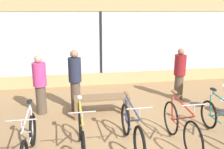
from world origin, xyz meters
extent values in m
plane|color=#99754C|center=(0.00, 0.00, 0.00)|extent=(24.00, 24.00, 0.00)
cube|color=tan|center=(0.00, 4.06, 0.23)|extent=(12.00, 0.08, 0.45)
cube|color=silver|center=(0.00, 4.06, 1.52)|extent=(12.00, 0.04, 2.15)
cube|color=tan|center=(0.00, 4.06, 2.90)|extent=(12.00, 0.08, 0.60)
cube|color=black|center=(0.00, 4.03, 1.52)|extent=(0.08, 0.02, 2.15)
torus|color=black|center=(-1.91, 0.15, 0.33)|extent=(0.06, 0.66, 0.66)
cylinder|color=#BCBCC1|center=(-1.91, -0.43, 0.57)|extent=(0.03, 1.01, 0.51)
cylinder|color=#BCBCC1|center=(-1.91, 0.11, 0.57)|extent=(0.03, 0.11, 0.49)
cylinder|color=#BCBCC1|center=(-1.91, -0.40, 0.84)|extent=(0.03, 0.94, 0.10)
cylinder|color=#BCBCC1|center=(-1.91, -0.09, 0.33)|extent=(0.03, 0.49, 0.03)
cylinder|color=#B2B2B7|center=(-1.91, 0.07, 0.88)|extent=(0.02, 0.02, 0.14)
ellipsoid|color=black|center=(-1.91, 0.07, 0.96)|extent=(0.11, 0.22, 0.06)
cylinder|color=#B2B2B7|center=(-1.91, -0.87, 0.94)|extent=(0.02, 0.02, 0.12)
cylinder|color=#ADADB2|center=(-1.91, -0.87, 1.00)|extent=(0.46, 0.02, 0.02)
torus|color=black|center=(-0.97, 0.21, 0.33)|extent=(0.05, 0.66, 0.66)
cylinder|color=gold|center=(-0.97, -0.33, 0.57)|extent=(0.03, 0.93, 0.51)
cylinder|color=gold|center=(-0.97, 0.17, 0.57)|extent=(0.03, 0.11, 0.49)
cylinder|color=gold|center=(-0.97, -0.30, 0.85)|extent=(0.03, 0.86, 0.10)
cylinder|color=gold|center=(-0.97, -0.01, 0.33)|extent=(0.03, 0.45, 0.03)
cylinder|color=#B2B2B7|center=(-0.97, 0.13, 0.88)|extent=(0.02, 0.02, 0.14)
ellipsoid|color=#B2A893|center=(-0.97, 0.13, 0.96)|extent=(0.11, 0.22, 0.06)
cylinder|color=#B2B2B7|center=(-0.97, -0.73, 0.94)|extent=(0.02, 0.02, 0.12)
cylinder|color=#ADADB2|center=(-0.97, -0.73, 1.00)|extent=(0.46, 0.02, 0.02)
torus|color=black|center=(0.01, 0.24, 0.35)|extent=(0.05, 0.70, 0.70)
torus|color=black|center=(0.01, -0.83, 0.35)|extent=(0.05, 0.70, 0.70)
cylinder|color=navy|center=(0.01, -0.33, 0.59)|extent=(0.03, 1.01, 0.51)
cylinder|color=navy|center=(0.01, 0.20, 0.59)|extent=(0.03, 0.11, 0.49)
cylinder|color=navy|center=(0.01, -0.30, 0.86)|extent=(0.03, 0.94, 0.10)
cylinder|color=navy|center=(0.01, 0.00, 0.35)|extent=(0.03, 0.49, 0.03)
cylinder|color=#B2B2B7|center=(0.01, 0.16, 0.90)|extent=(0.02, 0.02, 0.14)
ellipsoid|color=brown|center=(0.01, 0.16, 0.98)|extent=(0.11, 0.22, 0.06)
cylinder|color=#B2B2B7|center=(0.01, -0.77, 0.96)|extent=(0.02, 0.02, 0.12)
cylinder|color=#ADADB2|center=(0.01, -0.77, 1.02)|extent=(0.46, 0.02, 0.02)
torus|color=black|center=(0.99, 0.10, 0.37)|extent=(0.04, 0.74, 0.74)
torus|color=black|center=(0.99, -0.89, 0.37)|extent=(0.04, 0.74, 0.74)
cylinder|color=red|center=(0.99, -0.44, 0.61)|extent=(0.03, 0.93, 0.51)
cylinder|color=red|center=(0.99, 0.06, 0.61)|extent=(0.03, 0.11, 0.49)
cylinder|color=red|center=(0.99, -0.41, 0.88)|extent=(0.03, 0.86, 0.10)
cylinder|color=red|center=(0.99, -0.12, 0.37)|extent=(0.03, 0.45, 0.03)
cylinder|color=#B2B2B7|center=(0.99, 0.02, 0.92)|extent=(0.02, 0.02, 0.14)
ellipsoid|color=brown|center=(0.99, 0.02, 1.00)|extent=(0.11, 0.22, 0.06)
cylinder|color=#B2B2B7|center=(0.99, -0.83, 0.98)|extent=(0.02, 0.02, 0.12)
cylinder|color=#ADADB2|center=(0.99, -0.83, 1.04)|extent=(0.46, 0.02, 0.02)
torus|color=black|center=(1.96, 0.22, 0.33)|extent=(0.05, 0.65, 0.65)
cylinder|color=#1E7A7F|center=(1.96, 0.18, 0.57)|extent=(0.03, 0.11, 0.49)
cylinder|color=#1E7A7F|center=(1.96, -0.02, 0.33)|extent=(0.03, 0.48, 0.03)
cylinder|color=#B2B2B7|center=(1.96, 0.14, 0.88)|extent=(0.02, 0.02, 0.14)
ellipsoid|color=black|center=(1.96, 0.14, 0.96)|extent=(0.11, 0.22, 0.06)
cube|color=brown|center=(-0.36, 1.35, 0.49)|extent=(1.40, 0.44, 0.05)
cube|color=brown|center=(-1.02, 1.17, 0.23)|extent=(0.08, 0.08, 0.46)
cube|color=brown|center=(0.30, 1.17, 0.23)|extent=(0.08, 0.08, 0.46)
cube|color=brown|center=(-1.02, 1.53, 0.23)|extent=(0.08, 0.08, 0.46)
cube|color=brown|center=(0.30, 1.53, 0.23)|extent=(0.08, 0.08, 0.46)
cylinder|color=brown|center=(-1.00, 1.83, 0.40)|extent=(0.36, 0.36, 0.81)
cylinder|color=#23283D|center=(-1.00, 1.83, 1.13)|extent=(0.47, 0.47, 0.64)
sphere|color=#9E7051|center=(-1.00, 1.83, 1.55)|extent=(0.21, 0.21, 0.21)
cylinder|color=brown|center=(2.11, 2.14, 0.38)|extent=(0.36, 0.36, 0.76)
cylinder|color=maroon|center=(2.11, 2.14, 1.06)|extent=(0.47, 0.47, 0.60)
sphere|color=#9E7051|center=(2.11, 2.14, 1.46)|extent=(0.20, 0.20, 0.20)
cylinder|color=brown|center=(-1.89, 1.75, 0.38)|extent=(0.34, 0.34, 0.76)
cylinder|color=#D13D84|center=(-1.89, 1.75, 1.06)|extent=(0.45, 0.45, 0.60)
sphere|color=tan|center=(-1.89, 1.75, 1.46)|extent=(0.20, 0.20, 0.20)
camera|label=1|loc=(-1.16, -4.60, 2.65)|focal=40.00mm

